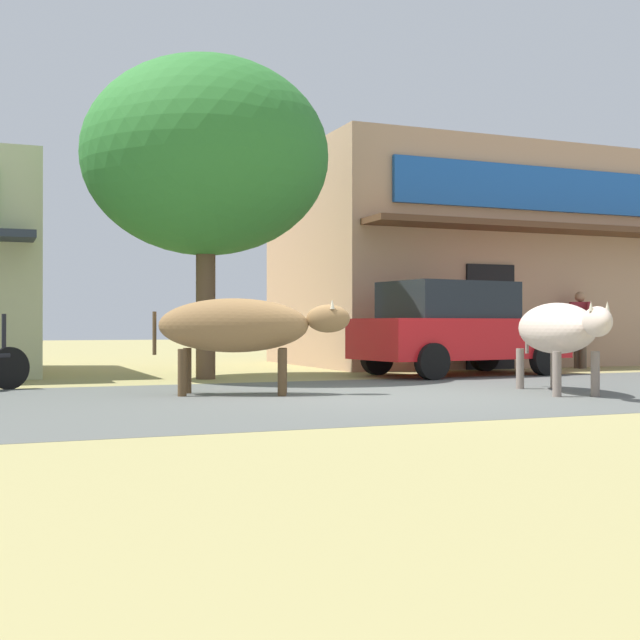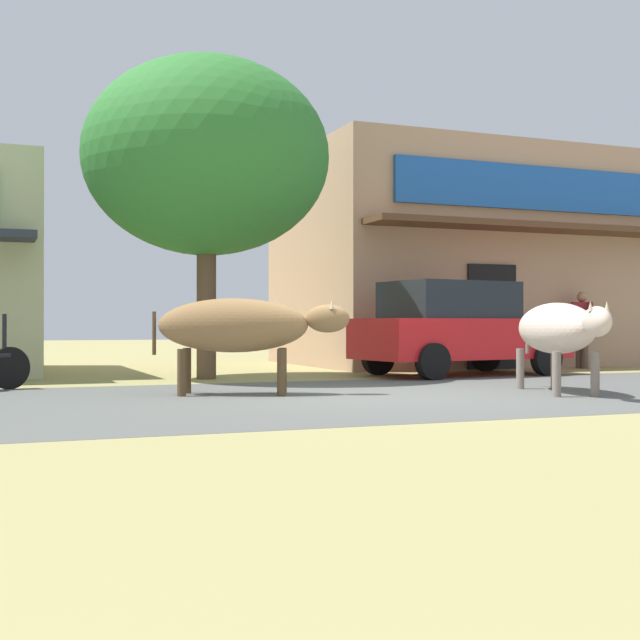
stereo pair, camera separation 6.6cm
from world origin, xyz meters
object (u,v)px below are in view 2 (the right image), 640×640
at_px(pedestrian_by_shop, 582,324).
at_px(cow_near_brown, 239,326).
at_px(cow_far_dark, 557,329).
at_px(roadside_tree, 206,158).
at_px(parked_hatchback_car, 458,328).

bearing_deg(pedestrian_by_shop, cow_near_brown, -156.17).
relative_size(cow_near_brown, pedestrian_by_shop, 1.57).
relative_size(cow_near_brown, cow_far_dark, 0.95).
bearing_deg(roadside_tree, cow_near_brown, -96.59).
xyz_separation_m(roadside_tree, parked_hatchback_car, (4.36, -0.66, -2.80)).
distance_m(parked_hatchback_car, cow_far_dark, 3.89).
bearing_deg(roadside_tree, pedestrian_by_shop, 3.39).
height_order(roadside_tree, parked_hatchback_car, roadside_tree).
bearing_deg(cow_far_dark, parked_hatchback_car, 78.59).
height_order(cow_far_dark, pedestrian_by_shop, pedestrian_by_shop).
distance_m(roadside_tree, cow_far_dark, 6.39).
relative_size(parked_hatchback_car, cow_far_dark, 1.54).
bearing_deg(cow_far_dark, roadside_tree, 128.73).
height_order(parked_hatchback_car, cow_near_brown, parked_hatchback_car).
height_order(roadside_tree, cow_near_brown, roadside_tree).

